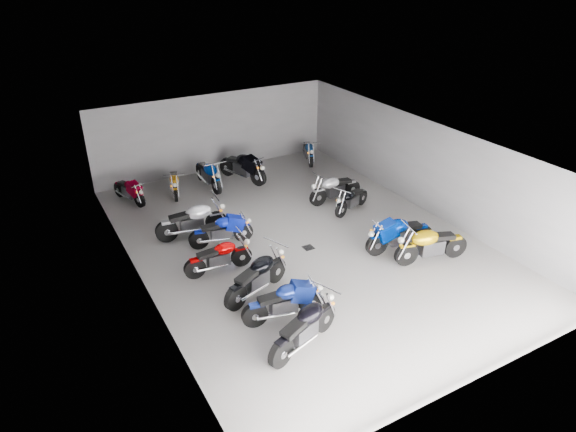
% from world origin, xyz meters
% --- Properties ---
extents(ground, '(14.00, 14.00, 0.00)m').
position_xyz_m(ground, '(0.00, 0.00, 0.00)').
color(ground, gray).
rests_on(ground, ground).
extents(wall_back, '(10.00, 0.10, 3.20)m').
position_xyz_m(wall_back, '(0.00, 7.00, 1.60)').
color(wall_back, gray).
rests_on(wall_back, ground).
extents(wall_left, '(0.10, 14.00, 3.20)m').
position_xyz_m(wall_left, '(-5.00, 0.00, 1.60)').
color(wall_left, gray).
rests_on(wall_left, ground).
extents(wall_right, '(0.10, 14.00, 3.20)m').
position_xyz_m(wall_right, '(5.00, 0.00, 1.60)').
color(wall_right, gray).
rests_on(wall_right, ground).
extents(ceiling, '(10.00, 14.00, 0.04)m').
position_xyz_m(ceiling, '(0.00, 0.00, 3.22)').
color(ceiling, black).
rests_on(ceiling, wall_back).
extents(drain_grate, '(0.32, 0.32, 0.01)m').
position_xyz_m(drain_grate, '(0.00, -0.50, 0.01)').
color(drain_grate, black).
rests_on(drain_grate, ground).
extents(motorcycle_left_a, '(2.20, 0.93, 1.01)m').
position_xyz_m(motorcycle_left_a, '(-2.42, -4.28, 0.55)').
color(motorcycle_left_a, black).
rests_on(motorcycle_left_a, ground).
extents(motorcycle_left_b, '(2.15, 0.54, 0.95)m').
position_xyz_m(motorcycle_left_b, '(-2.33, -3.18, 0.52)').
color(motorcycle_left_b, black).
rests_on(motorcycle_left_b, ground).
extents(motorcycle_left_c, '(2.19, 0.99, 1.01)m').
position_xyz_m(motorcycle_left_c, '(-2.45, -1.90, 0.55)').
color(motorcycle_left_c, black).
rests_on(motorcycle_left_c, ground).
extents(motorcycle_left_d, '(2.03, 0.42, 0.89)m').
position_xyz_m(motorcycle_left_d, '(-2.91, -0.38, 0.49)').
color(motorcycle_left_d, black).
rests_on(motorcycle_left_d, ground).
extents(motorcycle_left_e, '(2.04, 0.52, 0.90)m').
position_xyz_m(motorcycle_left_e, '(-2.24, 1.01, 0.49)').
color(motorcycle_left_e, black).
rests_on(motorcycle_left_e, ground).
extents(motorcycle_left_f, '(2.34, 0.53, 1.03)m').
position_xyz_m(motorcycle_left_f, '(-2.85, 1.96, 0.56)').
color(motorcycle_left_f, black).
rests_on(motorcycle_left_f, ground).
extents(motorcycle_right_b, '(2.32, 0.69, 1.03)m').
position_xyz_m(motorcycle_right_b, '(2.73, -2.90, 0.56)').
color(motorcycle_right_b, black).
rests_on(motorcycle_right_b, ground).
extents(motorcycle_right_c, '(2.31, 0.53, 1.02)m').
position_xyz_m(motorcycle_right_c, '(2.33, -1.96, 0.56)').
color(motorcycle_right_c, black).
rests_on(motorcycle_right_c, ground).
extents(motorcycle_right_e, '(1.80, 0.80, 0.83)m').
position_xyz_m(motorcycle_right_e, '(2.65, 0.95, 0.45)').
color(motorcycle_right_e, black).
rests_on(motorcycle_right_e, ground).
extents(motorcycle_right_f, '(2.17, 0.43, 0.96)m').
position_xyz_m(motorcycle_right_f, '(2.58, 1.91, 0.52)').
color(motorcycle_right_f, black).
rests_on(motorcycle_right_f, ground).
extents(motorcycle_back_a, '(0.72, 1.84, 0.84)m').
position_xyz_m(motorcycle_back_a, '(-3.99, 5.53, 0.46)').
color(motorcycle_back_a, black).
rests_on(motorcycle_back_a, ground).
extents(motorcycle_back_b, '(0.65, 1.91, 0.86)m').
position_xyz_m(motorcycle_back_b, '(-2.33, 5.38, 0.47)').
color(motorcycle_back_b, black).
rests_on(motorcycle_back_b, ground).
extents(motorcycle_back_c, '(0.45, 2.27, 1.00)m').
position_xyz_m(motorcycle_back_c, '(-0.96, 5.39, 0.54)').
color(motorcycle_back_c, black).
rests_on(motorcycle_back_c, ground).
extents(motorcycle_back_d, '(1.07, 2.28, 1.06)m').
position_xyz_m(motorcycle_back_d, '(0.47, 5.30, 0.58)').
color(motorcycle_back_d, black).
rests_on(motorcycle_back_d, ground).
extents(motorcycle_back_f, '(0.90, 1.90, 0.88)m').
position_xyz_m(motorcycle_back_f, '(3.85, 5.82, 0.48)').
color(motorcycle_back_f, black).
rests_on(motorcycle_back_f, ground).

